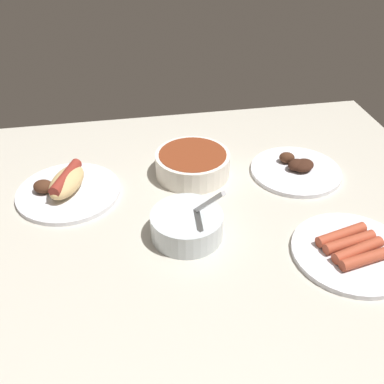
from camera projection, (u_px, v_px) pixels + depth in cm
name	position (u px, v px, depth cm)	size (l,w,h in cm)	color
ground_plane	(184.00, 218.00, 94.85)	(120.00, 90.00, 3.00)	beige
plate_hotdog_assembled	(67.00, 187.00, 98.15)	(22.43, 22.43, 5.61)	white
plate_sausages	(352.00, 251.00, 83.32)	(22.21, 22.21, 3.10)	white
bowl_coleslaw	(187.00, 224.00, 86.52)	(13.97, 14.14, 14.54)	silver
bowl_chili	(193.00, 163.00, 103.94)	(17.12, 17.12, 5.40)	white
plate_grilled_meat	(296.00, 169.00, 105.59)	(20.86, 20.86, 3.58)	white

